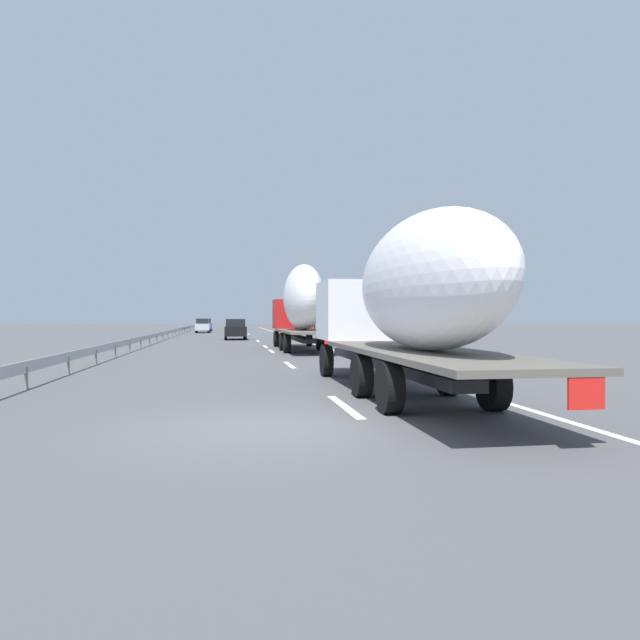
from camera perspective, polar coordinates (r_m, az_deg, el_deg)
ground_plane at (r=50.06m, az=-8.49°, el=-1.95°), size 260.00×260.00×0.00m
lane_stripe_0 at (r=12.43m, az=2.46°, el=-8.61°), size 3.20×0.20×0.01m
lane_stripe_1 at (r=23.14m, az=-3.06°, el=-4.50°), size 3.20×0.20×0.01m
lane_stripe_2 at (r=32.67m, az=-4.89°, el=-3.11°), size 3.20×0.20×0.01m
lane_stripe_3 at (r=37.75m, az=-5.49°, el=-2.66°), size 3.20×0.20×0.01m
lane_stripe_4 at (r=46.89m, az=-6.23°, el=-2.10°), size 3.20×0.20×0.01m
lane_stripe_5 at (r=66.08m, az=-7.12°, el=-1.42°), size 3.20×0.20×0.01m
edge_line_right at (r=55.40m, az=-2.86°, el=-1.74°), size 110.00×0.20×0.01m
truck_lead at (r=33.47m, az=-1.91°, el=1.58°), size 12.44×2.55×4.94m
truck_trailing at (r=13.88m, az=8.78°, el=2.29°), size 13.58×2.55×4.20m
car_black_suv at (r=50.27m, az=-8.46°, el=-0.90°), size 4.45×1.88×1.80m
car_silver_hatch at (r=73.33m, az=-11.64°, el=-0.55°), size 4.70×1.73×1.80m
car_blue_sedan at (r=83.23m, az=-11.37°, el=-0.46°), size 4.11×1.72×1.78m
road_sign at (r=50.97m, az=-0.94°, el=0.45°), size 0.10×0.90×3.03m
tree_0 at (r=72.79m, az=-0.57°, el=1.88°), size 3.42×3.42×6.05m
tree_1 at (r=90.47m, az=-0.82°, el=1.62°), size 2.50×2.50×6.65m
tree_2 at (r=44.12m, az=9.40°, el=3.38°), size 2.66×2.66×7.18m
tree_3 at (r=33.03m, az=9.61°, el=3.66°), size 3.35×3.35×5.88m
guardrail_median at (r=53.30m, az=-15.00°, el=-1.20°), size 94.00×0.10×0.76m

